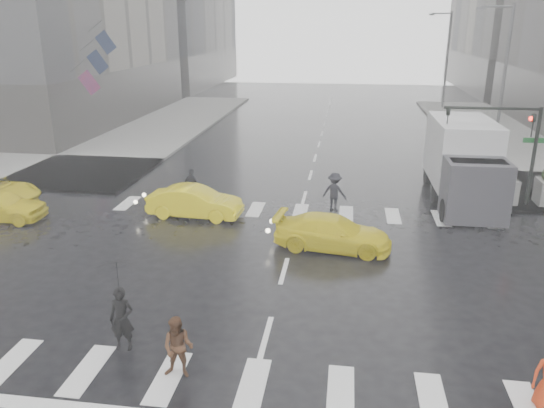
% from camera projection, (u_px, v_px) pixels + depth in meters
% --- Properties ---
extents(ground, '(120.00, 120.00, 0.00)m').
position_uv_depth(ground, '(284.00, 271.00, 17.71)').
color(ground, black).
rests_on(ground, ground).
extents(sidewalk_nw, '(35.00, 35.00, 0.15)m').
position_uv_depth(sidewalk_nw, '(35.00, 142.00, 36.71)').
color(sidewalk_nw, gray).
rests_on(sidewalk_nw, ground).
extents(road_markings, '(18.00, 48.00, 0.01)m').
position_uv_depth(road_markings, '(284.00, 271.00, 17.71)').
color(road_markings, silver).
rests_on(road_markings, ground).
extents(traffic_signal_pole, '(4.45, 0.42, 4.50)m').
position_uv_depth(traffic_signal_pole, '(513.00, 136.00, 22.98)').
color(traffic_signal_pole, black).
rests_on(traffic_signal_pole, ground).
extents(street_lamp_near, '(2.15, 0.22, 9.00)m').
position_uv_depth(street_lamp_near, '(502.00, 75.00, 31.54)').
color(street_lamp_near, '#59595B').
rests_on(street_lamp_near, ground).
extents(street_lamp_far, '(2.15, 0.22, 9.00)m').
position_uv_depth(street_lamp_far, '(446.00, 56.00, 50.29)').
color(street_lamp_far, '#59595B').
rests_on(street_lamp_far, ground).
extents(planter_west, '(1.10, 1.10, 1.80)m').
position_uv_depth(planter_west, '(458.00, 182.00, 24.15)').
color(planter_west, gray).
rests_on(planter_west, ground).
extents(planter_mid, '(1.10, 1.10, 1.80)m').
position_uv_depth(planter_mid, '(504.00, 184.00, 23.88)').
color(planter_mid, gray).
rests_on(planter_mid, ground).
extents(flag_cluster, '(2.87, 3.06, 4.69)m').
position_uv_depth(flag_cluster, '(93.00, 59.00, 35.27)').
color(flag_cluster, '#59595B').
rests_on(flag_cluster, ground).
extents(pedestrian_black, '(1.03, 1.04, 2.43)m').
position_uv_depth(pedestrian_black, '(119.00, 292.00, 12.97)').
color(pedestrian_black, black).
rests_on(pedestrian_black, ground).
extents(pedestrian_brown, '(0.75, 0.58, 1.53)m').
position_uv_depth(pedestrian_brown, '(178.00, 348.00, 12.18)').
color(pedestrian_brown, '#4A2C1A').
rests_on(pedestrian_brown, ground).
extents(pedestrian_far_a, '(1.06, 0.83, 1.60)m').
position_uv_depth(pedestrian_far_a, '(192.00, 186.00, 24.22)').
color(pedestrian_far_a, black).
rests_on(pedestrian_far_a, ground).
extents(pedestrian_far_b, '(1.26, 0.96, 1.72)m').
position_uv_depth(pedestrian_far_b, '(335.00, 192.00, 23.18)').
color(pedestrian_far_b, black).
rests_on(pedestrian_far_b, ground).
extents(taxi_mid, '(4.08, 1.66, 1.31)m').
position_uv_depth(taxi_mid, '(195.00, 202.00, 22.50)').
color(taxi_mid, yellow).
rests_on(taxi_mid, ground).
extents(taxi_rear, '(3.94, 2.17, 1.24)m').
position_uv_depth(taxi_rear, '(333.00, 233.00, 19.30)').
color(taxi_rear, yellow).
rests_on(taxi_rear, ground).
extents(box_truck, '(2.59, 6.92, 3.68)m').
position_uv_depth(box_truck, '(464.00, 161.00, 23.92)').
color(box_truck, silver).
rests_on(box_truck, ground).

